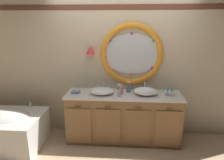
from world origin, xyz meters
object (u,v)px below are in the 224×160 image
sink_basin_left (102,91)px  toothbrush_holder_right (129,89)px  sink_basin_right (146,91)px  folded_hand_towel (76,92)px  toiletry_basket (169,93)px  soap_dispenser (121,90)px  toothbrush_holder_left (119,93)px

sink_basin_left → toothbrush_holder_right: bearing=16.7°
sink_basin_right → folded_hand_towel: bearing=179.3°
toiletry_basket → sink_basin_left: bearing=-179.7°
sink_basin_right → folded_hand_towel: sink_basin_right is taller
toothbrush_holder_right → soap_dispenser: (-0.13, -0.12, 0.02)m
sink_basin_right → toiletry_basket: size_ratio=2.93×
sink_basin_left → sink_basin_right: bearing=0.0°
sink_basin_left → folded_hand_towel: sink_basin_left is taller
toothbrush_holder_right → folded_hand_towel: size_ratio=1.41×
folded_hand_towel → toiletry_basket: size_ratio=1.04×
soap_dispenser → sink_basin_right: bearing=-2.7°
sink_basin_right → soap_dispenser: (-0.41, 0.02, 0.00)m
sink_basin_right → toothbrush_holder_left: 0.46m
folded_hand_towel → toiletry_basket: (1.62, -0.01, 0.01)m
toothbrush_holder_left → folded_hand_towel: toothbrush_holder_left is taller
toothbrush_holder_right → sink_basin_left: bearing=-163.3°
soap_dispenser → folded_hand_towel: bearing=-179.6°
toothbrush_holder_right → toiletry_basket: size_ratio=1.48×
sink_basin_right → toiletry_basket: (0.41, 0.01, -0.03)m
sink_basin_left → toothbrush_holder_right: 0.48m
folded_hand_towel → toiletry_basket: 1.62m
toothbrush_holder_right → toothbrush_holder_left: bearing=-124.3°
toothbrush_holder_right → soap_dispenser: bearing=-136.9°
sink_basin_left → toiletry_basket: bearing=0.3°
toothbrush_holder_left → toiletry_basket: toothbrush_holder_left is taller
sink_basin_left → sink_basin_right: (0.75, 0.00, 0.01)m
sink_basin_left → sink_basin_right: size_ratio=1.02×
sink_basin_left → soap_dispenser: size_ratio=2.52×
soap_dispenser → toiletry_basket: 0.82m
folded_hand_towel → sink_basin_left: bearing=-1.7°
toothbrush_holder_right → toiletry_basket: toothbrush_holder_right is taller
toiletry_basket → sink_basin_right: bearing=-179.0°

